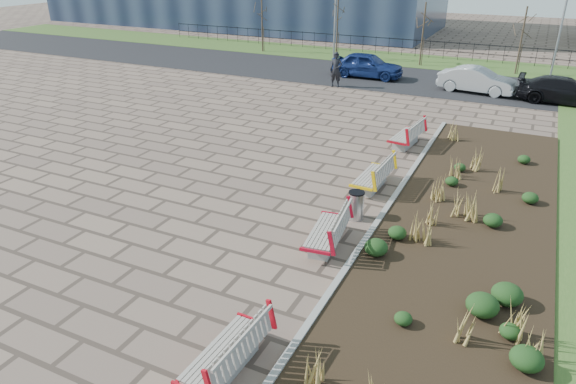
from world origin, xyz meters
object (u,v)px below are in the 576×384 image
at_px(bench_b, 326,229).
at_px(lamp_east, 561,27).
at_px(bench_d, 406,134).
at_px(pedestrian, 336,70).
at_px(bench_c, 372,174).
at_px(litter_bin, 356,206).
at_px(lamp_west, 335,15).
at_px(car_blue, 367,65).
at_px(car_silver, 477,80).
at_px(bench_a, 224,349).
at_px(car_black, 564,91).

xyz_separation_m(bench_b, lamp_east, (5.00, 23.84, 2.54)).
distance_m(bench_d, pedestrian, 9.92).
xyz_separation_m(bench_c, litter_bin, (0.22, -2.24, -0.09)).
relative_size(bench_d, lamp_west, 0.35).
height_order(car_blue, lamp_west, lamp_west).
bearing_deg(bench_b, car_silver, 78.76).
xyz_separation_m(bench_b, car_silver, (1.38, 18.48, 0.19)).
xyz_separation_m(car_blue, lamp_west, (-3.88, 4.45, 2.28)).
relative_size(bench_a, pedestrian, 1.09).
xyz_separation_m(litter_bin, lamp_west, (-9.22, 22.05, 2.63)).
bearing_deg(bench_b, pedestrian, 103.15).
xyz_separation_m(litter_bin, car_blue, (-5.34, 17.60, 0.34)).
distance_m(bench_a, lamp_east, 29.32).
relative_size(bench_d, lamp_east, 0.35).
height_order(bench_b, pedestrian, pedestrian).
height_order(car_black, lamp_west, lamp_west).
bearing_deg(car_black, pedestrian, 99.94).
xyz_separation_m(car_blue, car_black, (10.76, -1.32, -0.09)).
bearing_deg(bench_d, lamp_west, 126.75).
xyz_separation_m(litter_bin, lamp_east, (4.78, 22.05, 2.63)).
bearing_deg(car_black, bench_b, 164.37).
distance_m(bench_d, car_silver, 10.07).
height_order(bench_a, car_blue, car_blue).
distance_m(bench_b, car_blue, 20.06).
bearing_deg(bench_d, bench_b, -83.65).
xyz_separation_m(car_silver, lamp_east, (3.62, 5.37, 2.35)).
distance_m(bench_a, bench_d, 13.44).
bearing_deg(car_black, bench_c, 159.81).
bearing_deg(bench_c, bench_b, -87.48).
bearing_deg(car_silver, bench_b, -177.06).
distance_m(pedestrian, car_silver, 7.68).
relative_size(bench_b, lamp_east, 0.35).
xyz_separation_m(car_silver, lamp_west, (-10.38, 5.37, 2.35)).
xyz_separation_m(bench_a, car_silver, (1.38, 23.41, 0.19)).
distance_m(bench_c, litter_bin, 2.26).
xyz_separation_m(car_blue, car_silver, (6.50, -0.92, -0.07)).
bearing_deg(car_black, lamp_west, 70.20).
bearing_deg(bench_d, lamp_east, 78.30).
distance_m(bench_a, bench_b, 4.93).
relative_size(bench_a, bench_b, 1.00).
distance_m(litter_bin, car_black, 17.16).
height_order(litter_bin, lamp_east, lamp_east).
bearing_deg(lamp_east, bench_a, -99.86).
bearing_deg(litter_bin, car_black, 71.58).
xyz_separation_m(bench_b, bench_d, (0.00, 8.50, 0.00)).
xyz_separation_m(litter_bin, car_silver, (1.16, 16.68, 0.27)).
relative_size(pedestrian, car_blue, 0.45).
xyz_separation_m(bench_c, car_blue, (-5.12, 15.36, 0.26)).
relative_size(bench_a, litter_bin, 2.53).
relative_size(bench_c, car_black, 0.47).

